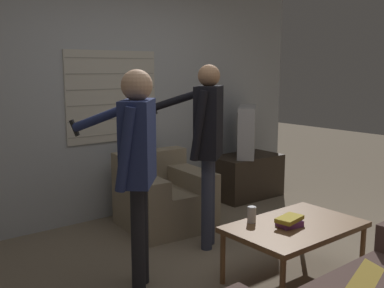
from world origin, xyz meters
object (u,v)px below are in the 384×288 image
tv (247,131)px  person_right_standing (207,135)px  armchair_beige (163,197)px  coffee_table (295,229)px  book_stack (289,221)px  soda_can (252,215)px  spare_remote (287,218)px  person_left_standing (137,153)px

tv → person_right_standing: (-1.43, -0.93, 0.19)m
armchair_beige → coffee_table: bearing=98.5°
tv → armchair_beige: bearing=-34.0°
person_right_standing → book_stack: bearing=-127.3°
armchair_beige → book_stack: armchair_beige is taller
armchair_beige → soda_can: size_ratio=7.16×
armchair_beige → tv: tv is taller
person_right_standing → tv: bearing=-6.1°
armchair_beige → spare_remote: size_ratio=6.72×
armchair_beige → coffee_table: size_ratio=0.88×
book_stack → spare_remote: (0.10, 0.10, -0.03)m
book_stack → soda_can: soda_can is taller
person_left_standing → person_right_standing: (0.90, 0.29, 0.01)m
coffee_table → spare_remote: bearing=71.8°
armchair_beige → soda_can: 1.41m
person_right_standing → spare_remote: person_right_standing is taller
armchair_beige → person_right_standing: size_ratio=0.55×
armchair_beige → tv: 1.54m
book_stack → spare_remote: 0.15m
coffee_table → person_left_standing: (-0.99, 0.63, 0.61)m
soda_can → person_left_standing: bearing=152.5°
book_stack → person_left_standing: bearing=145.7°
person_left_standing → book_stack: (0.93, -0.63, -0.54)m
soda_can → armchair_beige: bearing=84.5°
spare_remote → coffee_table: bearing=-82.1°
person_left_standing → tv: bearing=-20.8°
person_right_standing → armchair_beige: bearing=50.6°
armchair_beige → book_stack: bearing=96.1°
tv → book_stack: bearing=10.0°
coffee_table → soda_can: size_ratio=8.14×
spare_remote → person_left_standing: bearing=178.8°
person_left_standing → book_stack: bearing=-82.8°
person_right_standing → spare_remote: (0.13, -0.82, -0.58)m
coffee_table → book_stack: 0.10m
tv → soda_can: (-1.56, -1.62, -0.33)m
person_right_standing → person_left_standing: bearing=158.7°
tv → soda_can: size_ratio=5.16×
armchair_beige → person_left_standing: bearing=53.0°
coffee_table → person_right_standing: (-0.10, 0.92, 0.63)m
person_right_standing → book_stack: person_right_standing is taller
coffee_table → book_stack: bearing=179.7°
tv → person_left_standing: size_ratio=0.40×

